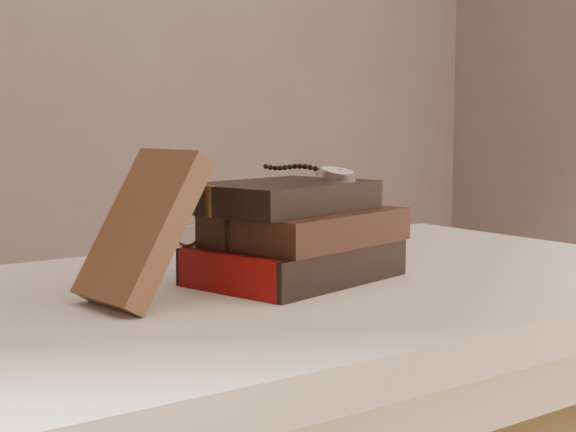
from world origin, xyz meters
TOP-DOWN VIEW (x-y plane):
  - table at (0.00, 0.35)m, footprint 1.00×0.60m
  - book_stack at (-0.00, 0.35)m, footprint 0.26×0.21m
  - journal at (-0.21, 0.33)m, footprint 0.12×0.11m
  - pocket_watch at (0.06, 0.36)m, footprint 0.06×0.15m
  - eyeglasses at (-0.10, 0.40)m, footprint 0.12×0.13m

SIDE VIEW (x-z plane):
  - table at x=0.00m, z-range 0.28..1.03m
  - book_stack at x=0.00m, z-range 0.75..0.86m
  - eyeglasses at x=-0.10m, z-range 0.79..0.84m
  - journal at x=-0.21m, z-range 0.75..0.90m
  - pocket_watch at x=0.06m, z-range 0.86..0.88m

